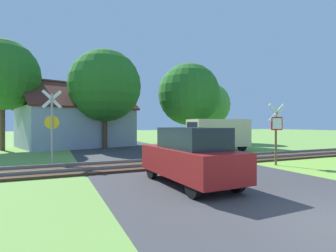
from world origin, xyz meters
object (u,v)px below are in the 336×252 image
house (76,125)px  tree_far (209,105)px  tree_left (2,75)px  mail_truck (216,134)px  crossing_sign_far (52,122)px  tree_center (105,86)px  tree_right (189,94)px  parked_car (190,156)px  stop_sign_near (276,129)px

house → tree_far: 13.39m
tree_left → mail_truck: tree_left is taller
crossing_sign_far → tree_center: (3.83, 7.49, 2.93)m
mail_truck → tree_far: bearing=-27.1°
crossing_sign_far → tree_right: bearing=36.6°
parked_car → tree_right: bearing=59.4°
crossing_sign_far → house: size_ratio=0.34×
tree_center → mail_truck: tree_center is taller
stop_sign_near → tree_right: bearing=-89.9°
house → parked_car: 16.91m
tree_center → tree_far: bearing=12.9°
tree_right → parked_car: (-7.19, -13.32, -3.66)m
tree_right → tree_center: bearing=176.7°
mail_truck → stop_sign_near: bearing=172.1°
tree_far → tree_right: 5.03m
tree_center → tree_left: (-7.11, 1.37, 0.55)m
tree_left → house: bearing=17.6°
crossing_sign_far → house: bearing=83.9°
tree_right → parked_car: bearing=-118.3°
tree_right → tree_far: bearing=36.9°
house → mail_truck: size_ratio=2.07×
crossing_sign_far → tree_center: size_ratio=0.45×
tree_left → crossing_sign_far: bearing=-69.6°
tree_right → parked_car: 15.57m
crossing_sign_far → tree_left: size_ratio=0.43×
crossing_sign_far → parked_car: crossing_sign_far is taller
crossing_sign_far → tree_right: size_ratio=0.48×
crossing_sign_far → tree_left: 10.07m
tree_far → tree_left: 18.50m
tree_right → crossing_sign_far: bearing=-147.5°
crossing_sign_far → house: house is taller
house → tree_left: 6.57m
tree_far → parked_car: size_ratio=1.54×
stop_sign_near → mail_truck: (1.19, 6.52, -0.43)m
parked_car → mail_truck: bearing=49.1°
tree_center → mail_truck: size_ratio=1.56×
tree_center → tree_right: bearing=-3.3°
stop_sign_near → tree_far: bearing=-103.0°
tree_right → mail_truck: (-0.50, -4.97, -3.31)m
house → parked_car: (2.03, -16.76, -0.92)m
crossing_sign_far → mail_truck: size_ratio=0.71×
tree_right → mail_truck: 5.99m
tree_left → tree_right: size_ratio=1.11×
tree_left → mail_truck: bearing=-25.9°
tree_center → tree_far: (11.28, 2.59, -0.97)m
parked_car → house: bearing=94.7°
stop_sign_near → house: (-7.53, 14.93, 0.14)m
house → tree_left: (-5.18, -1.65, 3.68)m
house → tree_far: (13.21, -0.43, 2.16)m
tree_left → tree_center: bearing=-10.9°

